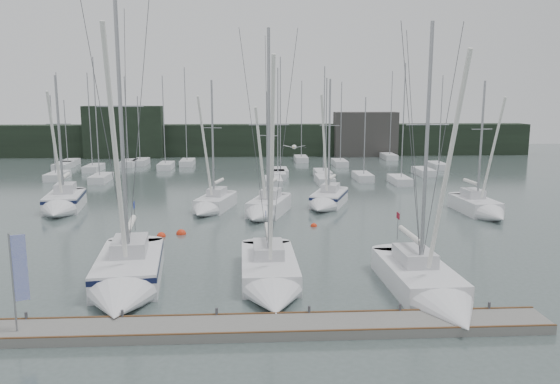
{
  "coord_description": "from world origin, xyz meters",
  "views": [
    {
      "loc": [
        -0.52,
        -26.32,
        9.73
      ],
      "look_at": [
        1.24,
        5.0,
        4.12
      ],
      "focal_mm": 35.0,
      "sensor_mm": 36.0,
      "label": 1
    }
  ],
  "objects_px": {
    "sailboat_mid_e": "(483,209)",
    "buoy_c": "(161,237)",
    "sailboat_mid_d": "(326,201)",
    "dock_banner": "(18,273)",
    "sailboat_near_left": "(126,280)",
    "sailboat_near_right": "(431,291)",
    "sailboat_mid_b": "(210,206)",
    "buoy_b": "(314,226)",
    "buoy_a": "(181,234)",
    "sailboat_near_center": "(271,281)",
    "sailboat_mid_a": "(62,204)",
    "sailboat_mid_c": "(265,210)"
  },
  "relations": [
    {
      "from": "sailboat_near_center",
      "to": "sailboat_mid_c",
      "type": "bearing_deg",
      "value": 88.68
    },
    {
      "from": "sailboat_near_right",
      "to": "sailboat_mid_e",
      "type": "distance_m",
      "value": 20.96
    },
    {
      "from": "sailboat_mid_d",
      "to": "dock_banner",
      "type": "bearing_deg",
      "value": -102.07
    },
    {
      "from": "sailboat_mid_e",
      "to": "buoy_a",
      "type": "bearing_deg",
      "value": -172.38
    },
    {
      "from": "sailboat_mid_b",
      "to": "buoy_a",
      "type": "bearing_deg",
      "value": -86.72
    },
    {
      "from": "sailboat_mid_d",
      "to": "buoy_a",
      "type": "distance_m",
      "value": 14.42
    },
    {
      "from": "sailboat_mid_b",
      "to": "buoy_c",
      "type": "relative_size",
      "value": 18.73
    },
    {
      "from": "sailboat_mid_c",
      "to": "buoy_c",
      "type": "bearing_deg",
      "value": -123.74
    },
    {
      "from": "buoy_b",
      "to": "buoy_a",
      "type": "bearing_deg",
      "value": -169.52
    },
    {
      "from": "sailboat_near_right",
      "to": "dock_banner",
      "type": "distance_m",
      "value": 18.11
    },
    {
      "from": "sailboat_mid_a",
      "to": "sailboat_near_right",
      "type": "bearing_deg",
      "value": -49.83
    },
    {
      "from": "buoy_b",
      "to": "buoy_c",
      "type": "distance_m",
      "value": 11.21
    },
    {
      "from": "buoy_c",
      "to": "dock_banner",
      "type": "bearing_deg",
      "value": -100.56
    },
    {
      "from": "sailboat_mid_c",
      "to": "dock_banner",
      "type": "bearing_deg",
      "value": -97.37
    },
    {
      "from": "sailboat_near_left",
      "to": "sailboat_mid_e",
      "type": "xyz_separation_m",
      "value": [
        25.11,
        16.03,
        -0.09
      ]
    },
    {
      "from": "sailboat_mid_e",
      "to": "sailboat_mid_b",
      "type": "bearing_deg",
      "value": 169.76
    },
    {
      "from": "sailboat_near_center",
      "to": "sailboat_mid_d",
      "type": "relative_size",
      "value": 1.18
    },
    {
      "from": "sailboat_near_left",
      "to": "buoy_c",
      "type": "xyz_separation_m",
      "value": [
        0.03,
        10.87,
        -0.66
      ]
    },
    {
      "from": "sailboat_mid_e",
      "to": "sailboat_near_left",
      "type": "bearing_deg",
      "value": -150.7
    },
    {
      "from": "buoy_c",
      "to": "sailboat_mid_b",
      "type": "bearing_deg",
      "value": 70.05
    },
    {
      "from": "sailboat_mid_b",
      "to": "buoy_b",
      "type": "bearing_deg",
      "value": -18.85
    },
    {
      "from": "sailboat_near_left",
      "to": "sailboat_mid_b",
      "type": "xyz_separation_m",
      "value": [
        2.89,
        18.75,
        -0.12
      ]
    },
    {
      "from": "dock_banner",
      "to": "sailboat_mid_a",
      "type": "bearing_deg",
      "value": 82.7
    },
    {
      "from": "sailboat_near_right",
      "to": "buoy_b",
      "type": "relative_size",
      "value": 28.35
    },
    {
      "from": "sailboat_mid_a",
      "to": "dock_banner",
      "type": "relative_size",
      "value": 3.02
    },
    {
      "from": "sailboat_mid_a",
      "to": "sailboat_near_left",
      "type": "bearing_deg",
      "value": -72.02
    },
    {
      "from": "sailboat_mid_b",
      "to": "buoy_c",
      "type": "distance_m",
      "value": 8.41
    },
    {
      "from": "sailboat_mid_d",
      "to": "buoy_c",
      "type": "bearing_deg",
      "value": -124.31
    },
    {
      "from": "sailboat_mid_d",
      "to": "buoy_b",
      "type": "xyz_separation_m",
      "value": [
        -1.89,
        -6.85,
        -0.58
      ]
    },
    {
      "from": "sailboat_mid_c",
      "to": "buoy_c",
      "type": "relative_size",
      "value": 17.27
    },
    {
      "from": "sailboat_mid_a",
      "to": "dock_banner",
      "type": "xyz_separation_m",
      "value": [
        6.57,
        -24.62,
        2.12
      ]
    },
    {
      "from": "buoy_a",
      "to": "dock_banner",
      "type": "height_order",
      "value": "dock_banner"
    },
    {
      "from": "buoy_c",
      "to": "dock_banner",
      "type": "distance_m",
      "value": 16.57
    },
    {
      "from": "sailboat_mid_a",
      "to": "sailboat_mid_d",
      "type": "bearing_deg",
      "value": -6.45
    },
    {
      "from": "sailboat_mid_d",
      "to": "dock_banner",
      "type": "height_order",
      "value": "sailboat_mid_d"
    },
    {
      "from": "buoy_a",
      "to": "dock_banner",
      "type": "distance_m",
      "value": 17.42
    },
    {
      "from": "buoy_b",
      "to": "buoy_c",
      "type": "relative_size",
      "value": 0.8
    },
    {
      "from": "sailboat_mid_b",
      "to": "sailboat_near_left",
      "type": "bearing_deg",
      "value": -83.39
    },
    {
      "from": "sailboat_near_left",
      "to": "sailboat_near_right",
      "type": "xyz_separation_m",
      "value": [
        14.76,
        -2.19,
        -0.1
      ]
    },
    {
      "from": "sailboat_near_left",
      "to": "sailboat_near_right",
      "type": "distance_m",
      "value": 14.92
    },
    {
      "from": "sailboat_near_right",
      "to": "sailboat_mid_b",
      "type": "relative_size",
      "value": 1.21
    },
    {
      "from": "sailboat_mid_a",
      "to": "sailboat_mid_c",
      "type": "bearing_deg",
      "value": -17.4
    },
    {
      "from": "sailboat_mid_c",
      "to": "sailboat_mid_e",
      "type": "height_order",
      "value": "sailboat_mid_e"
    },
    {
      "from": "sailboat_mid_a",
      "to": "sailboat_mid_e",
      "type": "bearing_deg",
      "value": -13.76
    },
    {
      "from": "sailboat_mid_a",
      "to": "buoy_a",
      "type": "distance_m",
      "value": 13.49
    },
    {
      "from": "sailboat_mid_e",
      "to": "buoy_c",
      "type": "xyz_separation_m",
      "value": [
        -25.08,
        -5.16,
        -0.57
      ]
    },
    {
      "from": "buoy_a",
      "to": "buoy_c",
      "type": "bearing_deg",
      "value": -155.34
    },
    {
      "from": "buoy_c",
      "to": "dock_banner",
      "type": "xyz_separation_m",
      "value": [
        -2.99,
        -16.06,
        2.79
      ]
    },
    {
      "from": "dock_banner",
      "to": "buoy_a",
      "type": "bearing_deg",
      "value": 53.3
    },
    {
      "from": "sailboat_mid_d",
      "to": "buoy_b",
      "type": "relative_size",
      "value": 23.83
    }
  ]
}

